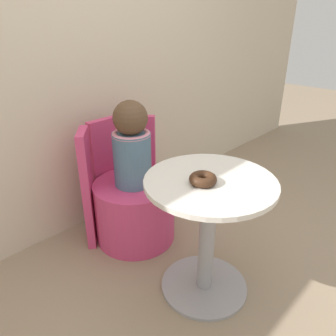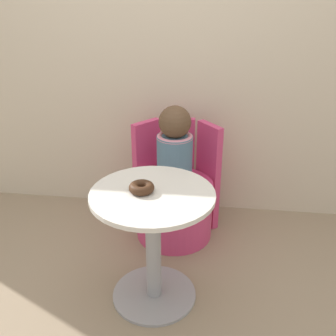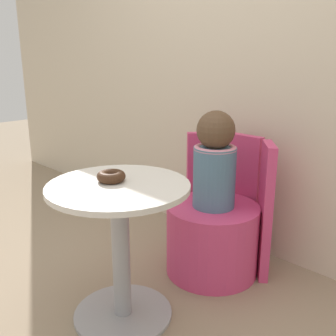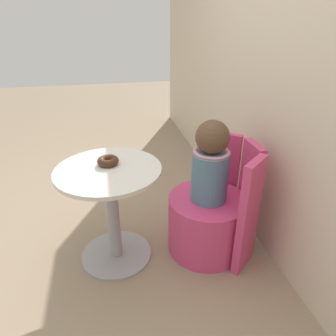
# 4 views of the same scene
# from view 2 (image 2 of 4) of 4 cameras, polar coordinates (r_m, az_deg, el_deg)

# --- Properties ---
(ground_plane) EXTENTS (12.00, 12.00, 0.00)m
(ground_plane) POSITION_cam_2_polar(r_m,az_deg,el_deg) (2.35, -3.35, -18.77)
(ground_plane) COLOR gray
(back_wall) EXTENTS (6.00, 0.06, 2.40)m
(back_wall) POSITION_cam_2_polar(r_m,az_deg,el_deg) (2.84, 0.24, 16.51)
(back_wall) COLOR beige
(back_wall) RESTS_ON ground_plane
(round_table) EXTENTS (0.64, 0.64, 0.68)m
(round_table) POSITION_cam_2_polar(r_m,az_deg,el_deg) (2.11, -2.18, -9.12)
(round_table) COLOR #99999E
(round_table) RESTS_ON ground_plane
(tub_chair) EXTENTS (0.53, 0.53, 0.41)m
(tub_chair) POSITION_cam_2_polar(r_m,az_deg,el_deg) (2.76, 0.91, -5.97)
(tub_chair) COLOR #D13D70
(tub_chair) RESTS_ON ground_plane
(booth_backrest) EXTENTS (0.62, 0.23, 0.77)m
(booth_backrest) POSITION_cam_2_polar(r_m,az_deg,el_deg) (2.86, 1.42, -0.57)
(booth_backrest) COLOR #D13D70
(booth_backrest) RESTS_ON ground_plane
(child_figure) EXTENTS (0.24, 0.24, 0.54)m
(child_figure) POSITION_cam_2_polar(r_m,az_deg,el_deg) (2.55, 0.98, 3.01)
(child_figure) COLOR slate
(child_figure) RESTS_ON tub_chair
(donut) EXTENTS (0.13, 0.13, 0.05)m
(donut) POSITION_cam_2_polar(r_m,az_deg,el_deg) (1.99, -3.86, -2.85)
(donut) COLOR #3D2314
(donut) RESTS_ON round_table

